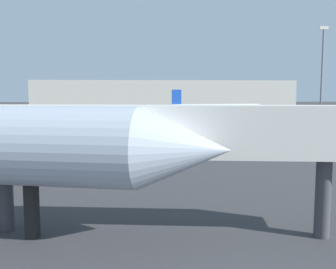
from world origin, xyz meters
TOP-DOWN VIEW (x-y plane):
  - airplane_far_left at (14.93, 87.91)m, footprint 28.14×23.93m
  - jet_bridge at (-4.63, 10.16)m, footprint 23.57×5.03m
  - light_mast_right at (45.16, 93.57)m, footprint 2.40×0.50m
  - terminal_building at (4.00, 132.08)m, footprint 91.73×20.39m

SIDE VIEW (x-z plane):
  - airplane_far_left at x=14.93m, z-range -1.07..6.54m
  - jet_bridge at x=-4.63m, z-range 1.62..7.88m
  - terminal_building at x=4.00m, z-range 0.00..11.21m
  - light_mast_right at x=45.16m, z-range 1.31..25.91m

